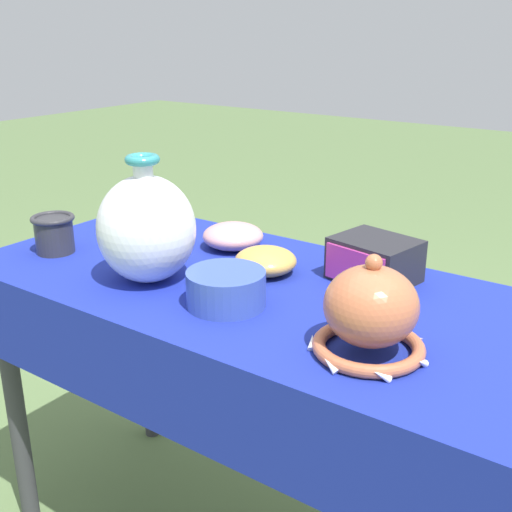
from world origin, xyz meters
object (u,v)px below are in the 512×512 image
bowl_shallow_ochre (266,261)px  vase_dome_bell (370,314)px  vase_tall_bulbous (147,228)px  cup_wide_charcoal (54,233)px  pot_squat_cobalt (226,289)px  bowl_shallow_rose (233,236)px  mosaic_tile_box (374,260)px

bowl_shallow_ochre → vase_dome_bell: bearing=-30.0°
bowl_shallow_ochre → vase_tall_bulbous: bearing=-135.9°
vase_dome_bell → cup_wide_charcoal: (-0.80, 0.02, -0.02)m
pot_squat_cobalt → cup_wide_charcoal: (-0.50, 0.01, 0.01)m
bowl_shallow_rose → cup_wide_charcoal: bearing=-140.4°
vase_tall_bulbous → bowl_shallow_rose: 0.27m
mosaic_tile_box → bowl_shallow_rose: (-0.35, -0.01, -0.01)m
bowl_shallow_ochre → bowl_shallow_rose: (-0.15, 0.09, 0.00)m
vase_tall_bulbous → vase_dome_bell: vase_tall_bulbous is taller
vase_dome_bell → bowl_shallow_rose: bearing=149.9°
bowl_shallow_ochre → cup_wide_charcoal: 0.50m
bowl_shallow_ochre → cup_wide_charcoal: bearing=-160.1°
vase_tall_bulbous → vase_dome_bell: 0.50m
cup_wide_charcoal → bowl_shallow_rose: cup_wide_charcoal is taller
mosaic_tile_box → pot_squat_cobalt: mosaic_tile_box is taller
vase_tall_bulbous → bowl_shallow_ochre: (0.17, 0.17, -0.08)m
pot_squat_cobalt → bowl_shallow_rose: 0.33m
bowl_shallow_ochre → mosaic_tile_box: bearing=25.8°
vase_dome_bell → pot_squat_cobalt: size_ratio=1.31×
pot_squat_cobalt → vase_dome_bell: bearing=-2.7°
vase_dome_bell → bowl_shallow_ochre: 0.38m
vase_tall_bulbous → cup_wide_charcoal: bearing=-179.6°
pot_squat_cobalt → vase_tall_bulbous: bearing=177.5°
vase_dome_bell → bowl_shallow_ochre: vase_dome_bell is taller
vase_dome_bell → pot_squat_cobalt: 0.30m
cup_wide_charcoal → bowl_shallow_rose: (0.31, 0.26, -0.02)m
vase_tall_bulbous → pot_squat_cobalt: bearing=-2.5°
vase_tall_bulbous → pot_squat_cobalt: vase_tall_bulbous is taller
vase_dome_bell → pot_squat_cobalt: vase_dome_bell is taller
vase_tall_bulbous → cup_wide_charcoal: size_ratio=2.63×
pot_squat_cobalt → cup_wide_charcoal: bearing=179.2°
mosaic_tile_box → pot_squat_cobalt: size_ratio=1.21×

